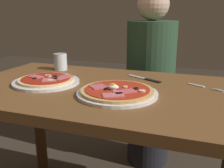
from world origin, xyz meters
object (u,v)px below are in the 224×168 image
at_px(pizza_across_left, 46,81).
at_px(diner_person, 150,85).
at_px(dining_table, 103,113).
at_px(water_glass_near, 61,63).
at_px(knife, 146,79).
at_px(fork, 202,87).
at_px(pizza_foreground, 117,92).

bearing_deg(pizza_across_left, diner_person, 64.04).
relative_size(pizza_across_left, diner_person, 0.25).
distance_m(dining_table, water_glass_near, 0.45).
xyz_separation_m(knife, diner_person, (-0.07, 0.48, -0.17)).
height_order(dining_table, diner_person, diner_person).
relative_size(dining_table, water_glass_near, 13.82).
height_order(dining_table, fork, fork).
bearing_deg(pizza_foreground, dining_table, 138.16).
bearing_deg(pizza_across_left, fork, 14.29).
xyz_separation_m(pizza_foreground, pizza_across_left, (-0.35, 0.05, -0.00)).
relative_size(water_glass_near, fork, 0.61).
height_order(fork, diner_person, diner_person).
relative_size(water_glass_near, diner_person, 0.08).
relative_size(pizza_foreground, knife, 1.74).
bearing_deg(water_glass_near, dining_table, -34.64).
distance_m(pizza_across_left, diner_person, 0.79).
bearing_deg(water_glass_near, knife, -6.09).
distance_m(pizza_foreground, fork, 0.38).
relative_size(dining_table, diner_person, 1.06).
xyz_separation_m(pizza_foreground, water_glass_near, (-0.44, 0.32, 0.03)).
bearing_deg(dining_table, knife, 51.91).
bearing_deg(knife, pizza_foreground, -101.81).
bearing_deg(fork, dining_table, -160.43).
distance_m(pizza_foreground, water_glass_near, 0.54).
height_order(dining_table, pizza_foreground, pizza_foreground).
bearing_deg(knife, pizza_across_left, -152.51).
bearing_deg(pizza_foreground, knife, 78.19).
distance_m(dining_table, knife, 0.27).
relative_size(pizza_foreground, fork, 2.13).
height_order(pizza_across_left, knife, pizza_across_left).
distance_m(pizza_foreground, diner_person, 0.77).
distance_m(dining_table, diner_person, 0.67).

